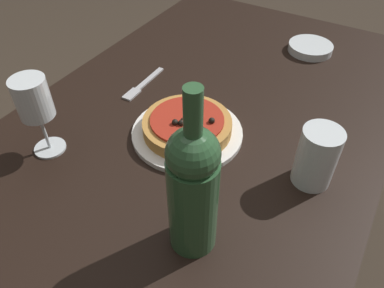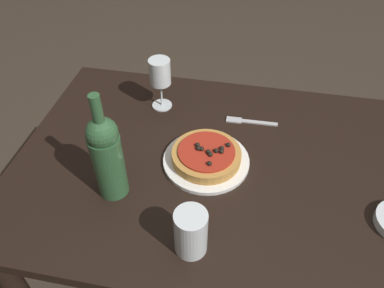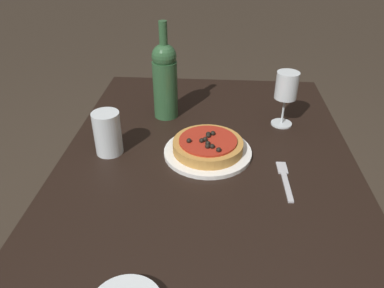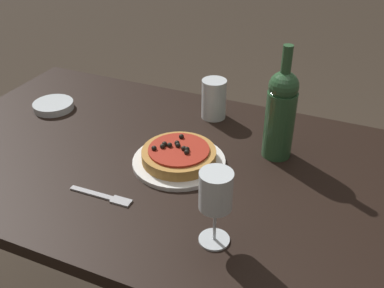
# 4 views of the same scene
# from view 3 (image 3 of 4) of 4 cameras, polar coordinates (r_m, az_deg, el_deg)

# --- Properties ---
(dining_table) EXTENTS (1.29, 0.82, 0.70)m
(dining_table) POSITION_cam_3_polar(r_m,az_deg,el_deg) (1.05, 2.12, -8.30)
(dining_table) COLOR black
(dining_table) RESTS_ON ground_plane
(dinner_plate) EXTENTS (0.25, 0.25, 0.01)m
(dinner_plate) POSITION_cam_3_polar(r_m,az_deg,el_deg) (1.06, 2.28, -1.22)
(dinner_plate) COLOR white
(dinner_plate) RESTS_ON dining_table
(pizza) EXTENTS (0.20, 0.20, 0.05)m
(pizza) POSITION_cam_3_polar(r_m,az_deg,el_deg) (1.05, 2.31, -0.17)
(pizza) COLOR #BC843D
(pizza) RESTS_ON dinner_plate
(wine_glass) EXTENTS (0.07, 0.07, 0.18)m
(wine_glass) POSITION_cam_3_polar(r_m,az_deg,el_deg) (1.19, 14.20, 8.30)
(wine_glass) COLOR silver
(wine_glass) RESTS_ON dining_table
(wine_bottle) EXTENTS (0.08, 0.08, 0.31)m
(wine_bottle) POSITION_cam_3_polar(r_m,az_deg,el_deg) (1.22, -4.14, 9.85)
(wine_bottle) COLOR #2D5633
(wine_bottle) RESTS_ON dining_table
(water_cup) EXTENTS (0.08, 0.08, 0.13)m
(water_cup) POSITION_cam_3_polar(r_m,az_deg,el_deg) (1.07, -12.74, 1.64)
(water_cup) COLOR silver
(water_cup) RESTS_ON dining_table
(fork) EXTENTS (0.17, 0.03, 0.00)m
(fork) POSITION_cam_3_polar(r_m,az_deg,el_deg) (1.00, 13.94, -5.08)
(fork) COLOR #B7B7BC
(fork) RESTS_ON dining_table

